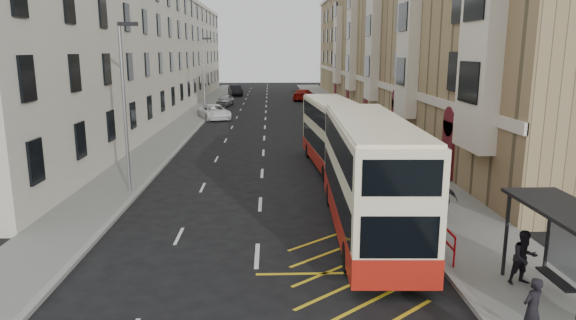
{
  "coord_description": "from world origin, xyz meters",
  "views": [
    {
      "loc": [
        0.48,
        -12.46,
        6.87
      ],
      "look_at": [
        1.16,
        6.99,
        2.7
      ],
      "focal_mm": 32.0,
      "sensor_mm": 36.0,
      "label": 1
    }
  ],
  "objects_px": {
    "double_decker_front": "(369,176)",
    "car_dark": "(235,90)",
    "pedestrian_near": "(532,309)",
    "car_red": "(304,95)",
    "street_lamp_near": "(125,99)",
    "white_van": "(214,112)",
    "street_lamp_far": "(204,72)",
    "pedestrian_far": "(445,199)",
    "pedestrian_mid": "(524,258)",
    "car_silver": "(225,100)",
    "double_decker_rear": "(333,134)"
  },
  "relations": [
    {
      "from": "car_dark",
      "to": "street_lamp_far",
      "type": "bearing_deg",
      "value": -105.83
    },
    {
      "from": "pedestrian_mid",
      "to": "car_red",
      "type": "distance_m",
      "value": 58.0
    },
    {
      "from": "car_silver",
      "to": "double_decker_front",
      "type": "bearing_deg",
      "value": -71.1
    },
    {
      "from": "street_lamp_near",
      "to": "pedestrian_near",
      "type": "bearing_deg",
      "value": -46.53
    },
    {
      "from": "street_lamp_near",
      "to": "double_decker_front",
      "type": "distance_m",
      "value": 12.3
    },
    {
      "from": "street_lamp_near",
      "to": "double_decker_rear",
      "type": "relative_size",
      "value": 0.79
    },
    {
      "from": "double_decker_rear",
      "to": "car_silver",
      "type": "xyz_separation_m",
      "value": [
        -9.4,
        35.43,
        -1.33
      ]
    },
    {
      "from": "pedestrian_mid",
      "to": "car_red",
      "type": "relative_size",
      "value": 0.3
    },
    {
      "from": "double_decker_front",
      "to": "pedestrian_near",
      "type": "relative_size",
      "value": 7.12
    },
    {
      "from": "street_lamp_far",
      "to": "pedestrian_mid",
      "type": "height_order",
      "value": "street_lamp_far"
    },
    {
      "from": "street_lamp_far",
      "to": "car_dark",
      "type": "bearing_deg",
      "value": 86.63
    },
    {
      "from": "car_silver",
      "to": "car_red",
      "type": "bearing_deg",
      "value": 39.79
    },
    {
      "from": "street_lamp_far",
      "to": "double_decker_front",
      "type": "bearing_deg",
      "value": -73.68
    },
    {
      "from": "car_red",
      "to": "car_silver",
      "type": "bearing_deg",
      "value": 49.14
    },
    {
      "from": "pedestrian_near",
      "to": "pedestrian_far",
      "type": "xyz_separation_m",
      "value": [
        0.95,
        8.92,
        0.03
      ]
    },
    {
      "from": "street_lamp_far",
      "to": "pedestrian_mid",
      "type": "xyz_separation_m",
      "value": [
        14.2,
        -40.72,
        -3.67
      ]
    },
    {
      "from": "street_lamp_near",
      "to": "pedestrian_far",
      "type": "bearing_deg",
      "value": -18.8
    },
    {
      "from": "double_decker_rear",
      "to": "double_decker_front",
      "type": "bearing_deg",
      "value": -94.01
    },
    {
      "from": "street_lamp_far",
      "to": "pedestrian_mid",
      "type": "relative_size",
      "value": 4.9
    },
    {
      "from": "car_silver",
      "to": "car_red",
      "type": "distance_m",
      "value": 12.3
    },
    {
      "from": "street_lamp_near",
      "to": "street_lamp_far",
      "type": "distance_m",
      "value": 30.0
    },
    {
      "from": "double_decker_front",
      "to": "car_dark",
      "type": "relative_size",
      "value": 2.31
    },
    {
      "from": "street_lamp_far",
      "to": "car_red",
      "type": "xyz_separation_m",
      "value": [
        11.55,
        17.21,
        -3.85
      ]
    },
    {
      "from": "street_lamp_near",
      "to": "car_silver",
      "type": "relative_size",
      "value": 1.93
    },
    {
      "from": "pedestrian_near",
      "to": "car_red",
      "type": "height_order",
      "value": "pedestrian_near"
    },
    {
      "from": "double_decker_front",
      "to": "double_decker_rear",
      "type": "xyz_separation_m",
      "value": [
        0.04,
        11.13,
        -0.21
      ]
    },
    {
      "from": "double_decker_rear",
      "to": "white_van",
      "type": "xyz_separation_m",
      "value": [
        -9.38,
        22.49,
        -1.3
      ]
    },
    {
      "from": "street_lamp_near",
      "to": "car_red",
      "type": "relative_size",
      "value": 1.47
    },
    {
      "from": "street_lamp_far",
      "to": "car_dark",
      "type": "height_order",
      "value": "street_lamp_far"
    },
    {
      "from": "white_van",
      "to": "car_silver",
      "type": "bearing_deg",
      "value": 69.85
    },
    {
      "from": "pedestrian_near",
      "to": "car_dark",
      "type": "xyz_separation_m",
      "value": [
        -11.45,
        69.01,
        -0.14
      ]
    },
    {
      "from": "street_lamp_far",
      "to": "white_van",
      "type": "relative_size",
      "value": 1.5
    },
    {
      "from": "pedestrian_near",
      "to": "car_red",
      "type": "distance_m",
      "value": 60.89
    },
    {
      "from": "pedestrian_mid",
      "to": "car_dark",
      "type": "relative_size",
      "value": 0.34
    },
    {
      "from": "pedestrian_near",
      "to": "car_dark",
      "type": "distance_m",
      "value": 69.96
    },
    {
      "from": "double_decker_front",
      "to": "car_red",
      "type": "bearing_deg",
      "value": 90.97
    },
    {
      "from": "pedestrian_far",
      "to": "car_silver",
      "type": "xyz_separation_m",
      "value": [
        -12.75,
        45.38,
        -0.26
      ]
    },
    {
      "from": "street_lamp_near",
      "to": "pedestrian_mid",
      "type": "xyz_separation_m",
      "value": [
        14.2,
        -10.72,
        -3.67
      ]
    },
    {
      "from": "double_decker_front",
      "to": "car_red",
      "type": "distance_m",
      "value": 53.16
    },
    {
      "from": "pedestrian_near",
      "to": "pedestrian_mid",
      "type": "distance_m",
      "value": 3.19
    },
    {
      "from": "pedestrian_near",
      "to": "car_dark",
      "type": "relative_size",
      "value": 0.32
    },
    {
      "from": "street_lamp_far",
      "to": "pedestrian_near",
      "type": "bearing_deg",
      "value": -73.48
    },
    {
      "from": "double_decker_rear",
      "to": "car_red",
      "type": "xyz_separation_m",
      "value": [
        1.0,
        42.0,
        -1.25
      ]
    },
    {
      "from": "double_decker_front",
      "to": "pedestrian_near",
      "type": "xyz_separation_m",
      "value": [
        2.43,
        -7.74,
        -1.32
      ]
    },
    {
      "from": "street_lamp_near",
      "to": "white_van",
      "type": "height_order",
      "value": "street_lamp_near"
    },
    {
      "from": "double_decker_front",
      "to": "street_lamp_far",
      "type": "bearing_deg",
      "value": 108.4
    },
    {
      "from": "car_dark",
      "to": "pedestrian_far",
      "type": "bearing_deg",
      "value": -90.8
    },
    {
      "from": "street_lamp_near",
      "to": "white_van",
      "type": "distance_m",
      "value": 28.0
    },
    {
      "from": "pedestrian_far",
      "to": "car_dark",
      "type": "xyz_separation_m",
      "value": [
        -12.41,
        60.09,
        -0.17
      ]
    },
    {
      "from": "street_lamp_near",
      "to": "street_lamp_far",
      "type": "height_order",
      "value": "same"
    }
  ]
}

